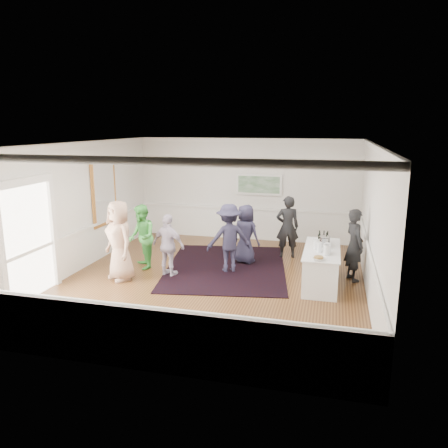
% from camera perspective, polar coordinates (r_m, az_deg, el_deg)
% --- Properties ---
extents(floor, '(8.00, 8.00, 0.00)m').
position_cam_1_polar(floor, '(10.42, -1.47, -7.38)').
color(floor, brown).
rests_on(floor, ground).
extents(ceiling, '(7.00, 8.00, 0.02)m').
position_cam_1_polar(ceiling, '(9.78, -1.58, 10.49)').
color(ceiling, white).
rests_on(ceiling, wall_back).
extents(wall_left, '(0.02, 8.00, 3.20)m').
position_cam_1_polar(wall_left, '(11.42, -18.71, 2.07)').
color(wall_left, white).
rests_on(wall_left, floor).
extents(wall_right, '(0.02, 8.00, 3.20)m').
position_cam_1_polar(wall_right, '(9.66, 18.90, 0.18)').
color(wall_right, white).
rests_on(wall_right, floor).
extents(wall_back, '(7.00, 0.02, 3.20)m').
position_cam_1_polar(wall_back, '(13.81, 2.97, 4.52)').
color(wall_back, white).
rests_on(wall_back, floor).
extents(wall_front, '(7.00, 0.02, 3.20)m').
position_cam_1_polar(wall_front, '(6.35, -11.35, -5.84)').
color(wall_front, white).
rests_on(wall_front, floor).
extents(wainscoting, '(7.00, 8.00, 1.00)m').
position_cam_1_polar(wainscoting, '(10.26, -1.49, -4.76)').
color(wainscoting, white).
rests_on(wainscoting, floor).
extents(mirror, '(0.05, 1.25, 1.85)m').
position_cam_1_polar(mirror, '(12.45, -15.38, 4.08)').
color(mirror, '#CC853C').
rests_on(mirror, wall_left).
extents(doorway, '(0.10, 1.78, 2.56)m').
position_cam_1_polar(doorway, '(9.91, -24.25, -1.04)').
color(doorway, white).
rests_on(doorway, wall_left).
extents(landscape_painting, '(1.44, 0.06, 0.66)m').
position_cam_1_polar(landscape_painting, '(13.66, 4.58, 5.16)').
color(landscape_painting, white).
rests_on(landscape_painting, wall_back).
extents(area_rug, '(3.58, 4.35, 0.02)m').
position_cam_1_polar(area_rug, '(11.33, 0.27, -5.64)').
color(area_rug, black).
rests_on(area_rug, floor).
extents(serving_table, '(0.80, 2.09, 0.85)m').
position_cam_1_polar(serving_table, '(10.30, 12.58, -5.43)').
color(serving_table, white).
rests_on(serving_table, floor).
extents(bartender, '(0.63, 0.74, 1.71)m').
position_cam_1_polar(bartender, '(10.65, 16.66, -2.63)').
color(bartender, black).
rests_on(bartender, floor).
extents(guest_tan, '(1.11, 1.03, 1.90)m').
position_cam_1_polar(guest_tan, '(10.51, -13.50, -2.13)').
color(guest_tan, tan).
rests_on(guest_tan, floor).
extents(guest_green, '(0.97, 1.01, 1.65)m').
position_cam_1_polar(guest_green, '(11.25, -10.70, -1.68)').
color(guest_green, green).
rests_on(guest_green, floor).
extents(guest_lilac, '(0.96, 0.60, 1.52)m').
position_cam_1_polar(guest_lilac, '(10.61, -7.25, -2.78)').
color(guest_lilac, '#BFB3C8').
rests_on(guest_lilac, floor).
extents(guest_dark_a, '(1.28, 1.06, 1.71)m').
position_cam_1_polar(guest_dark_a, '(10.81, 0.64, -1.85)').
color(guest_dark_a, '#232036').
rests_on(guest_dark_a, floor).
extents(guest_dark_b, '(0.71, 0.55, 1.72)m').
position_cam_1_polar(guest_dark_b, '(12.08, 8.29, -0.38)').
color(guest_dark_b, black).
rests_on(guest_dark_b, floor).
extents(guest_navy, '(0.90, 0.75, 1.57)m').
position_cam_1_polar(guest_navy, '(11.50, 2.83, -1.33)').
color(guest_navy, '#232036').
rests_on(guest_navy, floor).
extents(wine_bottles, '(0.26, 0.25, 0.31)m').
position_cam_1_polar(wine_bottles, '(10.60, 12.85, -1.68)').
color(wine_bottles, black).
rests_on(wine_bottles, serving_table).
extents(juice_pitchers, '(0.39, 0.55, 0.24)m').
position_cam_1_polar(juice_pitchers, '(9.84, 12.86, -3.01)').
color(juice_pitchers, '#73BA42').
rests_on(juice_pitchers, serving_table).
extents(ice_bucket, '(0.26, 0.26, 0.24)m').
position_cam_1_polar(ice_bucket, '(10.34, 13.01, -2.28)').
color(ice_bucket, silver).
rests_on(ice_bucket, serving_table).
extents(nut_bowl, '(0.26, 0.26, 0.08)m').
position_cam_1_polar(nut_bowl, '(9.33, 12.26, -4.39)').
color(nut_bowl, white).
rests_on(nut_bowl, serving_table).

